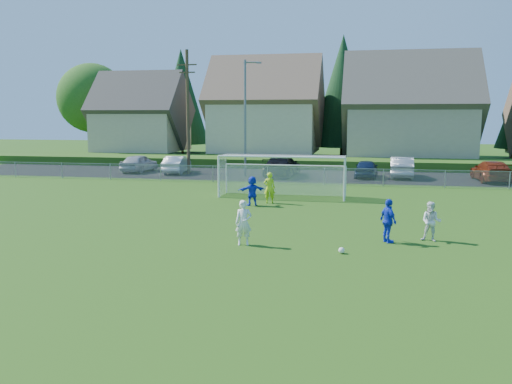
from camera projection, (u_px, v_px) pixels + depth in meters
ground at (205, 273)px, 16.63m from camera, size 160.00×160.00×0.00m
asphalt_lot at (304, 175)px, 43.31m from camera, size 60.00×60.00×0.00m
grass_embankment at (313, 162)px, 50.53m from camera, size 70.00×6.00×0.80m
soccer_ball at (341, 250)px, 18.97m from camera, size 0.22×0.22×0.22m
player_white_a at (244, 223)px, 20.13m from camera, size 0.69×0.53×1.69m
player_white_b at (431, 222)px, 20.72m from camera, size 0.87×0.76×1.54m
player_blue_a at (388, 221)px, 20.50m from camera, size 0.85×1.06×1.68m
player_blue_b at (252, 191)px, 28.94m from camera, size 1.50×1.11×1.57m
goalkeeper at (269, 188)px, 29.68m from camera, size 0.69×0.52×1.71m
car_a at (139, 163)px, 46.02m from camera, size 2.04×4.50×1.50m
car_b at (177, 165)px, 44.95m from camera, size 1.94×4.46×1.43m
car_d at (282, 166)px, 42.77m from camera, size 2.51×5.64×1.61m
car_e at (366, 169)px, 41.82m from camera, size 1.87×4.18×1.40m
car_f at (402, 167)px, 41.83m from camera, size 1.93×4.93×1.60m
car_g at (491, 171)px, 39.35m from camera, size 2.26×5.27×1.51m
soccer_goal at (283, 169)px, 31.97m from camera, size 7.42×1.90×2.50m
chainlink_fence at (296, 175)px, 37.89m from camera, size 52.06×0.06×1.20m
streetlight at (246, 114)px, 42.04m from camera, size 1.38×0.18×9.00m
utility_pole at (188, 111)px, 43.96m from camera, size 1.60×0.26×10.00m
houses_row at (340, 90)px, 56.40m from camera, size 53.90×11.45×13.27m
tree_row at (334, 97)px, 62.73m from camera, size 65.98×12.36×13.80m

